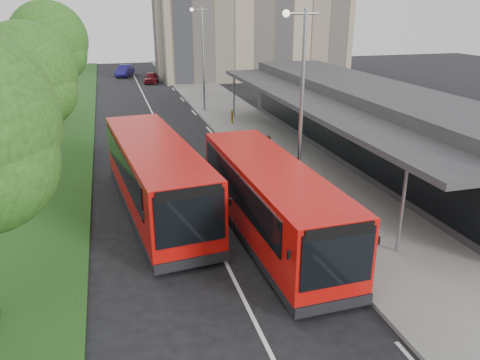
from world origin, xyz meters
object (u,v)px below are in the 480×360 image
at_px(tree_mid, 26,79).
at_px(bus_main, 270,202).
at_px(car_near, 151,77).
at_px(lamp_post_far, 202,53).
at_px(tree_far, 49,45).
at_px(lamp_post_near, 300,98).
at_px(bollard, 232,117).
at_px(litter_bin, 267,143).
at_px(car_far, 125,71).
at_px(bus_second, 156,177).

bearing_deg(tree_mid, bus_main, -46.69).
xyz_separation_m(tree_mid, car_near, (8.57, 29.92, -4.34)).
bearing_deg(lamp_post_far, car_near, 98.58).
bearing_deg(tree_far, car_near, 64.45).
bearing_deg(lamp_post_near, bollard, 85.77).
bearing_deg(tree_far, litter_bin, -41.55).
distance_m(lamp_post_near, litter_bin, 9.09).
xyz_separation_m(tree_far, bus_main, (9.05, -21.60, -4.12)).
distance_m(bollard, car_far, 28.86).
bearing_deg(tree_mid, tree_far, 90.00).
bearing_deg(tree_far, car_far, 76.24).
height_order(lamp_post_near, bus_second, lamp_post_near).
xyz_separation_m(bus_main, bus_second, (-3.79, 3.59, 0.08)).
xyz_separation_m(bus_second, car_near, (3.31, 35.94, -0.96)).
distance_m(lamp_post_near, lamp_post_far, 20.00).
relative_size(litter_bin, bollard, 0.85).
bearing_deg(tree_mid, car_near, 74.02).
height_order(bus_second, bollard, bus_second).
bearing_deg(car_far, bollard, -59.68).
distance_m(bus_main, bus_second, 5.22).
distance_m(tree_far, bollard, 13.81).
bearing_deg(bollard, tree_mid, -146.86).
distance_m(car_near, car_far, 6.77).
relative_size(bus_second, car_near, 3.11).
xyz_separation_m(tree_mid, tree_far, (-0.00, 12.00, 0.66)).
relative_size(lamp_post_far, bus_second, 0.73).
relative_size(tree_far, litter_bin, 10.74).
relative_size(car_near, car_far, 0.85).
bearing_deg(tree_far, tree_mid, -90.00).
height_order(tree_mid, lamp_post_near, lamp_post_near).
xyz_separation_m(tree_mid, bollard, (12.24, 7.99, -4.31)).
relative_size(tree_far, car_near, 2.47).
height_order(tree_far, car_near, tree_far).
bearing_deg(car_far, litter_bin, -61.74).
bearing_deg(bus_main, car_near, 89.09).
relative_size(lamp_post_near, car_near, 2.28).
distance_m(tree_mid, lamp_post_far, 17.07).
bearing_deg(bus_second, car_near, 78.88).
bearing_deg(tree_far, bus_second, -73.72).
height_order(bollard, car_far, car_far).
xyz_separation_m(lamp_post_far, car_far, (-5.21, 23.20, -4.03)).
bearing_deg(lamp_post_far, bollard, -77.33).
distance_m(bus_main, car_far, 45.87).
height_order(bollard, car_near, car_near).
distance_m(tree_far, car_near, 20.49).
xyz_separation_m(bus_second, car_far, (0.66, 42.16, -0.87)).
bearing_deg(lamp_post_far, lamp_post_near, -90.00).
relative_size(bus_main, bollard, 10.82).
height_order(lamp_post_near, lamp_post_far, same).
xyz_separation_m(tree_mid, lamp_post_far, (11.13, 12.95, -0.22)).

